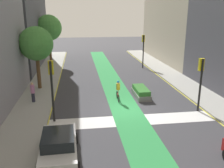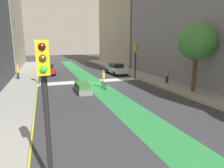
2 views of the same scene
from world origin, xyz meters
TOP-DOWN VIEW (x-y plane):
  - ground_plane at (0.00, 0.00)m, footprint 120.00×120.00m
  - bike_lane_paint at (-0.11, 0.00)m, footprint 2.40×60.00m
  - crosswalk_band at (0.00, -2.00)m, footprint 12.00×1.80m
  - sidewalk_left at (-7.50, 0.00)m, footprint 3.00×60.00m
  - curb_stripe_left at (-6.00, 0.00)m, footprint 0.16×60.00m
  - sidewalk_right at (7.50, 0.00)m, footprint 3.00×60.00m
  - curb_stripe_right at (6.00, 0.00)m, footprint 0.16×60.00m
  - traffic_signal_near_right at (5.49, -0.88)m, footprint 0.35×0.52m
  - traffic_signal_near_left at (-5.55, -1.26)m, footprint 0.35×0.52m
  - traffic_signal_far_right at (5.21, 14.85)m, footprint 0.35×0.52m
  - car_white_left_near at (-4.87, -6.20)m, footprint 2.14×4.26m
  - car_red_right_near at (4.60, -9.15)m, footprint 2.13×4.26m
  - cyclist_in_lane at (-0.38, 2.13)m, footprint 0.32×1.73m
  - pedestrian_sidewalk_right_a at (8.21, -5.59)m, footprint 0.34×0.34m
  - pedestrian_sidewalk_left_a at (-7.60, 2.47)m, footprint 0.34×0.34m
  - street_tree_near at (-7.65, 6.47)m, footprint 3.27×3.27m
  - median_planter at (1.89, 2.93)m, footprint 1.19×3.01m

SIDE VIEW (x-z plane):
  - ground_plane at x=0.00m, z-range 0.00..0.00m
  - crosswalk_band at x=0.00m, z-range 0.00..0.01m
  - bike_lane_paint at x=-0.11m, z-range 0.00..0.01m
  - curb_stripe_left at x=-6.00m, z-range 0.00..0.01m
  - curb_stripe_right at x=6.00m, z-range 0.00..0.01m
  - sidewalk_left at x=-7.50m, z-range 0.00..0.15m
  - sidewalk_right at x=7.50m, z-range 0.00..0.15m
  - median_planter at x=1.89m, z-range -0.02..0.83m
  - car_white_left_near at x=-4.87m, z-range 0.02..1.59m
  - car_red_right_near at x=4.60m, z-range 0.02..1.59m
  - cyclist_in_lane at x=-0.38m, z-range 0.04..1.90m
  - pedestrian_sidewalk_left_a at x=-7.60m, z-range 0.17..1.88m
  - pedestrian_sidewalk_right_a at x=8.21m, z-range 0.17..1.97m
  - traffic_signal_near_right at x=5.49m, z-range 0.84..4.98m
  - traffic_signal_near_left at x=-5.55m, z-range 0.87..5.21m
  - traffic_signal_far_right at x=5.21m, z-range 0.90..5.43m
  - street_tree_near at x=-7.65m, z-range 1.52..7.60m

